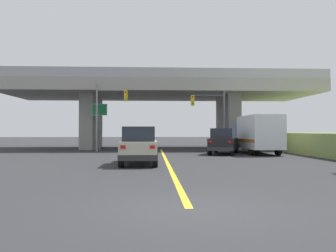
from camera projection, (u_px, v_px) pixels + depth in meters
The scene contains 9 objects.
ground at pixel (160, 148), 35.95m from camera, with size 160.00×160.00×0.00m, color #2B2B2D.
overpass_bridge at pixel (160, 96), 36.05m from camera, with size 31.63×10.74×7.66m.
lane_divider_stripe at pixel (166, 161), 20.38m from camera, with size 0.20×25.50×0.01m, color yellow.
suv_lead at pixel (140, 145), 18.25m from camera, with size 1.92×4.73×2.02m.
suv_crossing at pixel (223, 141), 26.46m from camera, with size 3.24×4.93×2.02m.
box_truck at pixel (257, 134), 27.13m from camera, with size 2.33×7.12×3.02m.
traffic_signal_nearside at pixel (213, 111), 31.17m from camera, with size 3.18×0.36×5.91m.
traffic_signal_farside at pixel (107, 108), 29.99m from camera, with size 2.82×0.36×6.02m.
highway_sign at pixel (100, 115), 32.21m from camera, with size 1.46×0.17×4.60m.
Camera 1 is at (-0.84, -7.65, 1.75)m, focal length 35.98 mm.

